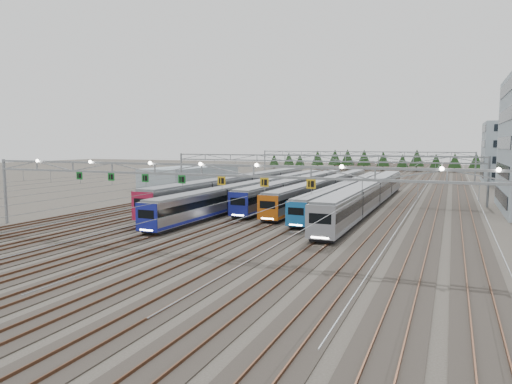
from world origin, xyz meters
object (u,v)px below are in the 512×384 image
at_px(train_e, 349,191).
at_px(train_f, 370,194).
at_px(west_shed, 192,176).
at_px(train_a, 244,186).
at_px(gantry_near, 201,172).
at_px(train_b, 263,190).
at_px(train_c, 301,187).
at_px(gantry_far, 361,157).
at_px(train_d, 328,187).
at_px(gantry_mid, 314,163).

relative_size(train_e, train_f, 1.00).
bearing_deg(west_shed, train_a, -41.74).
height_order(train_f, gantry_near, gantry_near).
bearing_deg(train_b, train_a, 157.20).
distance_m(train_f, gantry_near, 34.40).
bearing_deg(train_f, train_b, 178.91).
xyz_separation_m(train_a, west_shed, (-23.30, 20.79, -0.07)).
bearing_deg(west_shed, train_c, -26.23).
height_order(train_c, gantry_far, gantry_far).
bearing_deg(train_b, train_e, 23.81).
relative_size(train_b, train_e, 1.12).
bearing_deg(train_a, gantry_far, 77.50).
bearing_deg(gantry_far, train_c, -92.81).
xyz_separation_m(train_d, train_f, (9.00, -9.16, 0.17)).
height_order(train_d, west_shed, west_shed).
bearing_deg(train_f, gantry_far, 101.99).
xyz_separation_m(train_f, west_shed, (-45.80, 23.03, 0.03)).
distance_m(train_b, train_e, 14.76).
relative_size(train_b, gantry_far, 1.16).
bearing_deg(train_d, train_a, -152.86).
distance_m(train_c, train_d, 4.94).
distance_m(train_a, train_b, 4.89).
bearing_deg(train_f, train_c, 152.21).
bearing_deg(train_e, gantry_far, 98.23).
relative_size(train_d, train_e, 1.01).
distance_m(train_d, gantry_mid, 5.02).
bearing_deg(train_e, west_shed, 157.95).
distance_m(train_a, train_e, 18.46).
bearing_deg(train_b, gantry_mid, 48.57).
height_order(gantry_near, gantry_far, gantry_near).
relative_size(train_e, west_shed, 1.94).
distance_m(train_d, train_e, 5.33).
height_order(train_a, train_f, train_a).
bearing_deg(west_shed, gantry_far, 40.94).
height_order(gantry_near, west_shed, gantry_near).
relative_size(train_b, gantry_mid, 1.16).
distance_m(train_f, gantry_far, 54.33).
height_order(train_a, train_c, train_a).
distance_m(train_a, train_d, 15.17).
relative_size(train_a, west_shed, 1.95).
distance_m(train_e, gantry_far, 47.39).
relative_size(train_a, gantry_far, 1.04).
bearing_deg(train_a, train_f, -5.68).
xyz_separation_m(gantry_far, west_shed, (-34.55, -29.97, -4.13)).
bearing_deg(train_a, west_shed, 138.26).
distance_m(gantry_mid, west_shed, 37.90).
bearing_deg(gantry_far, gantry_mid, -90.00).
bearing_deg(train_a, train_b, -22.80).
xyz_separation_m(train_b, gantry_far, (6.75, 52.65, 4.33)).
bearing_deg(west_shed, train_e, -22.05).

